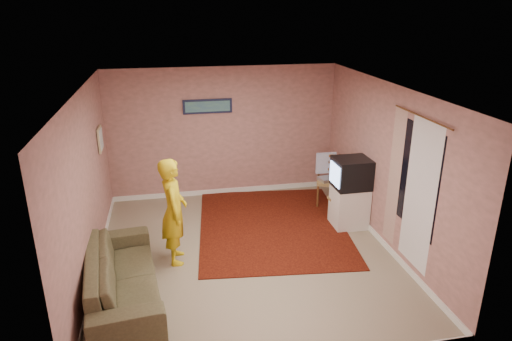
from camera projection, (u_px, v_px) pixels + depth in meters
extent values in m
plane|color=gray|center=(246.00, 254.00, 7.20)|extent=(5.00, 5.00, 0.00)
cube|color=tan|center=(224.00, 133.00, 9.05)|extent=(4.50, 0.02, 2.60)
cube|color=tan|center=(290.00, 266.00, 4.45)|extent=(4.50, 0.02, 2.60)
cube|color=tan|center=(86.00, 188.00, 6.34)|extent=(0.02, 5.00, 2.60)
cube|color=tan|center=(386.00, 167.00, 7.16)|extent=(0.02, 5.00, 2.60)
cube|color=silver|center=(245.00, 89.00, 6.30)|extent=(4.50, 5.00, 0.02)
cube|color=white|center=(225.00, 191.00, 9.47)|extent=(4.50, 0.02, 0.10)
cube|color=white|center=(98.00, 266.00, 6.77)|extent=(0.02, 5.00, 0.10)
cube|color=white|center=(378.00, 237.00, 7.59)|extent=(0.02, 5.00, 0.10)
cube|color=black|center=(417.00, 178.00, 6.28)|extent=(0.01, 1.10, 1.50)
cube|color=white|center=(420.00, 196.00, 6.21)|extent=(0.01, 0.75, 2.10)
cube|color=beige|center=(394.00, 178.00, 6.85)|extent=(0.01, 0.35, 2.10)
cylinder|color=brown|center=(422.00, 117.00, 5.97)|extent=(0.02, 1.40, 0.02)
cube|color=#121632|center=(208.00, 106.00, 8.78)|extent=(0.95, 0.03, 0.28)
cube|color=#305286|center=(208.00, 107.00, 8.76)|extent=(0.86, 0.01, 0.20)
cube|color=#C4B586|center=(100.00, 139.00, 7.73)|extent=(0.03, 0.38, 0.42)
cube|color=silver|center=(101.00, 139.00, 7.73)|extent=(0.01, 0.30, 0.34)
cube|color=black|center=(272.00, 226.00, 8.08)|extent=(2.84, 3.40, 0.02)
cube|color=white|center=(349.00, 206.00, 7.99)|extent=(0.57, 0.52, 0.73)
cube|color=black|center=(352.00, 173.00, 7.78)|extent=(0.60, 0.55, 0.52)
cube|color=#8CB2F2|center=(335.00, 174.00, 7.72)|extent=(0.03, 0.43, 0.37)
cube|color=tan|center=(328.00, 182.00, 8.81)|extent=(0.56, 0.55, 0.05)
cube|color=brown|center=(329.00, 169.00, 8.72)|extent=(0.43, 0.18, 0.51)
cube|color=#B3B4B9|center=(329.00, 179.00, 8.79)|extent=(0.42, 0.34, 0.06)
cube|color=#98B3F9|center=(326.00, 163.00, 8.87)|extent=(0.40, 0.05, 0.42)
cube|color=tan|center=(342.00, 200.00, 8.06)|extent=(0.43, 0.45, 0.05)
cube|color=brown|center=(343.00, 188.00, 7.98)|extent=(0.08, 0.41, 0.47)
cube|color=white|center=(342.00, 198.00, 8.04)|extent=(0.23, 0.19, 0.04)
imported|color=brown|center=(122.00, 276.00, 6.03)|extent=(1.14, 2.34, 0.66)
imported|color=gold|center=(174.00, 211.00, 6.75)|extent=(0.39, 0.60, 1.64)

